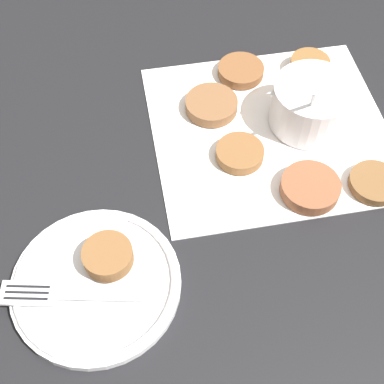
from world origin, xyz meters
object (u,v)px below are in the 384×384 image
(serving_plate, at_px, (96,283))
(fritter_on_plate, at_px, (108,256))
(sauce_bowl, at_px, (310,106))
(fork, at_px, (56,294))

(serving_plate, relative_size, fritter_on_plate, 3.35)
(sauce_bowl, xyz_separation_m, fork, (0.32, 0.27, -0.01))
(serving_plate, xyz_separation_m, fork, (0.04, 0.02, 0.01))
(fork, bearing_deg, sauce_bowl, -139.92)
(sauce_bowl, height_order, fritter_on_plate, sauce_bowl)
(serving_plate, height_order, fork, fork)
(sauce_bowl, bearing_deg, fork, 40.08)
(serving_plate, xyz_separation_m, fritter_on_plate, (-0.01, -0.03, 0.02))
(sauce_bowl, height_order, serving_plate, sauce_bowl)
(sauce_bowl, relative_size, fork, 0.76)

